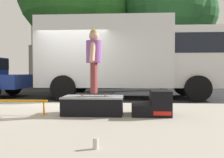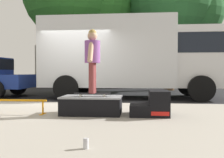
% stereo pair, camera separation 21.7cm
% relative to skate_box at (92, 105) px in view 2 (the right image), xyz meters
% --- Properties ---
extents(ground_plane, '(140.00, 140.00, 0.00)m').
position_rel_skate_box_xyz_m(ground_plane, '(-1.26, 2.57, -0.33)').
color(ground_plane, black).
extents(sidewalk_slab, '(50.00, 5.00, 0.12)m').
position_rel_skate_box_xyz_m(sidewalk_slab, '(-1.26, -0.43, -0.27)').
color(sidewalk_slab, '#A8A093').
rests_on(sidewalk_slab, ground).
extents(skate_box, '(1.27, 0.75, 0.38)m').
position_rel_skate_box_xyz_m(skate_box, '(0.00, 0.00, 0.00)').
color(skate_box, black).
rests_on(skate_box, sidewalk_slab).
extents(kicker_ramp, '(0.80, 0.75, 0.52)m').
position_rel_skate_box_xyz_m(kicker_ramp, '(1.29, -0.00, 0.01)').
color(kicker_ramp, black).
rests_on(kicker_ramp, sidewalk_slab).
extents(grind_rail, '(1.34, 0.28, 0.31)m').
position_rel_skate_box_xyz_m(grind_rail, '(-1.63, -0.10, 0.02)').
color(grind_rail, orange).
rests_on(grind_rail, sidewalk_slab).
extents(skateboard, '(0.80, 0.31, 0.07)m').
position_rel_skate_box_xyz_m(skateboard, '(0.02, -0.01, 0.24)').
color(skateboard, black).
rests_on(skateboard, skate_box).
extents(skater_kid, '(0.33, 0.70, 1.35)m').
position_rel_skate_box_xyz_m(skater_kid, '(0.02, -0.01, 1.04)').
color(skater_kid, brown).
rests_on(skater_kid, skateboard).
extents(soda_can, '(0.07, 0.07, 0.13)m').
position_rel_skate_box_xyz_m(soda_can, '(0.38, -2.46, -0.14)').
color(soda_can, silver).
rests_on(soda_can, sidewalk_slab).
extents(box_truck, '(6.91, 2.63, 3.05)m').
position_rel_skate_box_xyz_m(box_truck, '(0.79, 4.77, 1.37)').
color(box_truck, white).
rests_on(box_truck, ground).
extents(street_tree_neighbour, '(5.27, 4.79, 7.24)m').
position_rel_skate_box_xyz_m(street_tree_neighbour, '(2.94, 9.06, 4.37)').
color(street_tree_neighbour, brown).
rests_on(street_tree_neighbour, ground).
extents(house_behind, '(9.54, 8.22, 8.40)m').
position_rel_skate_box_xyz_m(house_behind, '(-1.47, 15.64, 3.92)').
color(house_behind, beige).
rests_on(house_behind, ground).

